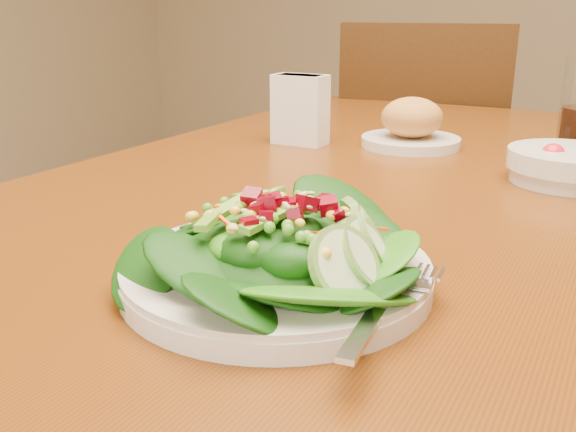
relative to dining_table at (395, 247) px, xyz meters
The scene contains 6 objects.
dining_table is the anchor object (origin of this frame).
chair_far 0.89m from the dining_table, 104.59° to the left, with size 0.50×0.51×0.93m.
salad_plate 0.41m from the dining_table, 84.32° to the right, with size 0.26×0.26×0.07m.
bread_plate 0.25m from the dining_table, 104.50° to the left, with size 0.16×0.16×0.08m.
tomato_bowl 0.25m from the dining_table, 22.15° to the left, with size 0.16×0.16×0.05m.
napkin_holder 0.31m from the dining_table, 148.95° to the left, with size 0.09×0.05×0.11m.
Camera 1 is at (0.27, -0.81, 0.97)m, focal length 40.00 mm.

